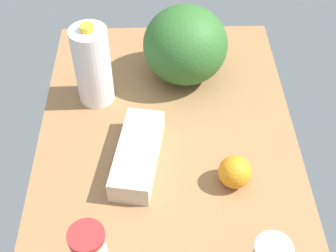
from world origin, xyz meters
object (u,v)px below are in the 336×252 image
egg_carton (138,154)px  watermelon (185,45)px  tumbler_cup (90,252)px  orange_far_back (235,172)px  milk_jug (93,66)px

egg_carton → watermelon: watermelon is taller
egg_carton → watermelon: (-36.87, 14.85, 9.02)cm
tumbler_cup → orange_far_back: bearing=123.9°
tumbler_cup → egg_carton: tumbler_cup is taller
orange_far_back → milk_jug: bearing=-131.3°
tumbler_cup → watermelon: (-68.51, 24.78, 4.54)cm
tumbler_cup → milk_jug: 58.85cm
egg_carton → milk_jug: size_ratio=1.04×
tumbler_cup → orange_far_back: tumbler_cup is taller
milk_jug → orange_far_back: 53.03cm
tumbler_cup → milk_jug: size_ratio=0.57×
milk_jug → egg_carton: bearing=26.7°
egg_carton → watermelon: size_ratio=1.06×
tumbler_cup → watermelon: 73.00cm
egg_carton → milk_jug: milk_jug is taller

